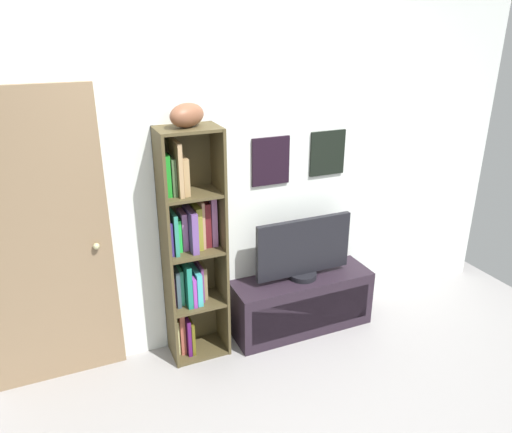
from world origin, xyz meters
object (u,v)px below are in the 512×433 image
at_px(bookshelf, 189,249).
at_px(television, 304,249).
at_px(tv_stand, 302,303).
at_px(door, 41,247).
at_px(football, 187,115).

xyz_separation_m(bookshelf, television, (0.88, -0.07, -0.14)).
xyz_separation_m(bookshelf, tv_stand, (0.88, -0.07, -0.61)).
distance_m(bookshelf, television, 0.89).
bearing_deg(door, tv_stand, -4.98).
xyz_separation_m(football, tv_stand, (0.85, -0.04, -1.55)).
bearing_deg(television, bookshelf, 175.53).
distance_m(football, door, 1.24).
relative_size(tv_stand, television, 1.44).
relative_size(tv_stand, door, 0.56).
bearing_deg(bookshelf, football, -50.94).
xyz_separation_m(tv_stand, television, (0.00, 0.00, 0.47)).
xyz_separation_m(football, television, (0.85, -0.04, -1.07)).
xyz_separation_m(tv_stand, door, (-1.81, 0.16, 0.77)).
distance_m(football, tv_stand, 1.76).
bearing_deg(television, door, 175.05).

